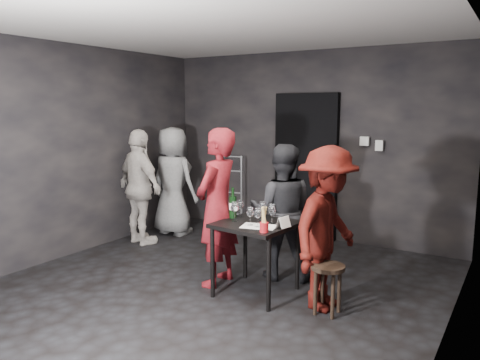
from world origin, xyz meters
The scene contains 26 objects.
floor centered at (0.00, 0.00, 0.00)m, with size 4.50×5.00×0.02m, color black.
ceiling centered at (0.00, 0.00, 2.70)m, with size 4.50×5.00×0.02m, color silver.
wall_back centered at (0.00, 2.50, 1.35)m, with size 4.50×0.04×2.70m, color black.
wall_left centered at (-2.25, 0.00, 1.35)m, with size 0.04×5.00×2.70m, color black.
wall_right centered at (2.25, 0.00, 1.35)m, with size 0.04×5.00×2.70m, color black.
doorway centered at (0.00, 2.44, 1.05)m, with size 0.95×0.10×2.10m, color black.
wallbox_upper centered at (0.85, 2.45, 1.45)m, with size 0.12×0.06×0.12m, color #B7B7B2.
wallbox_lower centered at (1.05, 2.45, 1.40)m, with size 0.10×0.06×0.14m, color #B7B7B2.
hand_truck centered at (-1.14, 2.20, 0.21)m, with size 0.39×0.33×1.17m.
tasting_table centered at (0.45, 0.21, 0.65)m, with size 0.72×0.72×0.75m.
stool centered at (1.25, 0.13, 0.36)m, with size 0.31×0.31×0.47m.
server_red centered at (-0.04, 0.23, 0.96)m, with size 0.70×0.46×1.91m, color maroon.
woman_black centered at (0.46, 0.76, 0.76)m, with size 0.74×0.41×1.52m, color black.
man_maroon centered at (1.19, 0.25, 0.81)m, with size 1.05×0.49×1.62m, color #430C08.
bystander_cream centered at (-1.81, 0.90, 0.86)m, with size 1.01×0.48×1.72m, color silver.
bystander_grey centered at (-1.75, 1.55, 0.87)m, with size 0.85×0.46×1.74m, color gray.
tasting_mat centered at (0.55, 0.08, 0.75)m, with size 0.33×0.22×0.00m, color white.
wine_glass_a centered at (0.24, 0.13, 0.86)m, with size 0.08×0.08×0.22m, color white, non-canonical shape.
wine_glass_b centered at (0.19, 0.32, 0.85)m, with size 0.08×0.08×0.20m, color white, non-canonical shape.
wine_glass_c centered at (0.44, 0.35, 0.85)m, with size 0.08×0.08×0.21m, color white, non-canonical shape.
wine_glass_d centered at (0.46, 0.07, 0.85)m, with size 0.08×0.08×0.20m, color white, non-canonical shape.
wine_glass_e centered at (0.55, 0.05, 0.85)m, with size 0.08×0.08×0.21m, color white, non-canonical shape.
wine_glass_f centered at (0.61, 0.24, 0.86)m, with size 0.08×0.08×0.22m, color white, non-canonical shape.
wine_bottle centered at (0.14, 0.25, 0.87)m, with size 0.08×0.08×0.33m.
breadstick_cup centered at (0.69, -0.07, 0.87)m, with size 0.08×0.08×0.26m.
reserved_card centered at (0.76, 0.17, 0.81)m, with size 0.09×0.14×0.11m, color white, non-canonical shape.
Camera 1 is at (2.73, -3.80, 1.91)m, focal length 35.00 mm.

